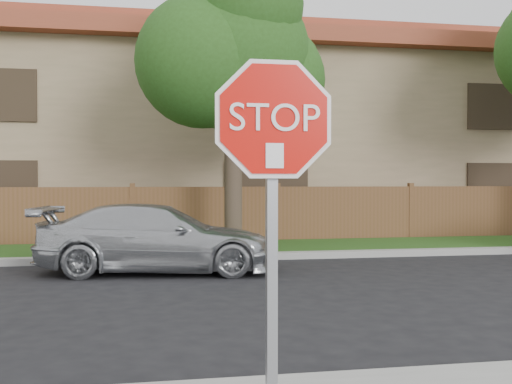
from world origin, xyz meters
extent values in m
cube|color=gray|center=(0.00, 8.15, 0.07)|extent=(70.00, 0.30, 0.15)
cube|color=#1E4714|center=(0.00, 9.80, 0.06)|extent=(70.00, 3.00, 0.12)
cube|color=brown|center=(0.00, 11.40, 0.80)|extent=(70.00, 0.12, 1.60)
cube|color=#8F7A58|center=(0.00, 17.00, 3.00)|extent=(34.00, 8.00, 6.00)
cube|color=brown|center=(0.00, 17.00, 6.25)|extent=(35.20, 9.20, 0.50)
cube|color=brown|center=(0.00, 17.00, 6.85)|extent=(33.00, 5.50, 0.70)
cylinder|color=#382B21|center=(2.50, 9.70, 1.96)|extent=(0.44, 0.44, 3.92)
sphere|color=#244A16|center=(2.50, 9.70, 4.90)|extent=(3.80, 3.80, 3.80)
sphere|color=#244A16|center=(3.40, 10.00, 4.34)|extent=(3.00, 3.00, 3.00)
sphere|color=#244A16|center=(1.70, 9.30, 4.62)|extent=(3.20, 3.20, 3.20)
sphere|color=#244A16|center=(2.70, 9.10, 5.95)|extent=(2.80, 2.80, 2.80)
cube|color=gray|center=(1.15, -1.44, 1.25)|extent=(0.06, 0.06, 2.30)
cylinder|color=white|center=(1.15, -1.50, 2.15)|extent=(1.01, 0.02, 1.01)
cylinder|color=red|center=(1.15, -1.51, 2.15)|extent=(0.93, 0.02, 0.93)
cube|color=white|center=(1.15, -1.53, 1.93)|extent=(0.11, 0.00, 0.15)
imported|color=#AEB1B5|center=(0.59, 6.63, 0.66)|extent=(4.75, 2.41, 1.32)
camera|label=1|loc=(0.39, -5.03, 1.78)|focal=42.00mm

